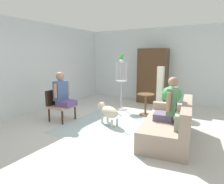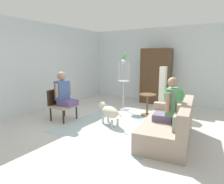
% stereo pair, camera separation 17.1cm
% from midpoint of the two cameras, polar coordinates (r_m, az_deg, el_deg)
% --- Properties ---
extents(ground_plane, '(7.86, 7.86, 0.00)m').
position_cam_midpoint_polar(ground_plane, '(4.92, 2.78, -9.90)').
color(ground_plane, beige).
extents(back_wall, '(6.34, 0.12, 2.73)m').
position_cam_midpoint_polar(back_wall, '(7.72, 15.07, 7.43)').
color(back_wall, silver).
rests_on(back_wall, ground).
extents(left_wall, '(0.12, 7.15, 2.73)m').
position_cam_midpoint_polar(left_wall, '(6.76, -18.24, 6.93)').
color(left_wall, silver).
rests_on(left_wall, ground).
extents(area_rug, '(2.41, 2.34, 0.01)m').
position_cam_midpoint_polar(area_rug, '(4.94, 1.90, -9.78)').
color(area_rug, '#9EB2B7').
rests_on(area_rug, ground).
extents(couch, '(1.12, 1.94, 0.80)m').
position_cam_midpoint_polar(couch, '(4.29, 17.39, -9.51)').
color(couch, gray).
rests_on(couch, ground).
extents(armchair, '(0.56, 0.61, 0.82)m').
position_cam_midpoint_polar(armchair, '(5.50, -13.74, -2.79)').
color(armchair, black).
rests_on(armchair, ground).
extents(person_on_couch, '(0.48, 0.53, 0.89)m').
position_cam_midpoint_polar(person_on_couch, '(4.13, 17.21, -3.29)').
color(person_on_couch, '#605270').
extents(person_on_armchair, '(0.50, 0.55, 0.88)m').
position_cam_midpoint_polar(person_on_armchair, '(5.34, -12.74, -0.04)').
color(person_on_armchair, '#5C457A').
extents(round_end_table, '(0.49, 0.49, 0.63)m').
position_cam_midpoint_polar(round_end_table, '(5.79, 10.95, -3.07)').
color(round_end_table, brown).
rests_on(round_end_table, ground).
extents(dog, '(0.86, 0.49, 0.54)m').
position_cam_midpoint_polar(dog, '(4.99, 0.10, -5.58)').
color(dog, beige).
rests_on(dog, ground).
extents(bird_cage_stand, '(0.37, 0.37, 1.60)m').
position_cam_midpoint_polar(bird_cage_stand, '(6.32, 4.07, 1.80)').
color(bird_cage_stand, silver).
rests_on(bird_cage_stand, ground).
extents(parrot, '(0.17, 0.10, 0.18)m').
position_cam_midpoint_polar(parrot, '(6.25, 4.30, 10.13)').
color(parrot, green).
rests_on(parrot, bird_cage_stand).
extents(potted_plant, '(0.54, 0.54, 0.87)m').
position_cam_midpoint_polar(potted_plant, '(5.86, 18.10, -1.27)').
color(potted_plant, '#996047').
rests_on(potted_plant, ground).
extents(column_lamp, '(0.20, 0.20, 1.39)m').
position_cam_midpoint_polar(column_lamp, '(6.18, 15.07, 0.54)').
color(column_lamp, '#4C4742').
rests_on(column_lamp, ground).
extents(armoire_cabinet, '(1.02, 0.56, 1.97)m').
position_cam_midpoint_polar(armoire_cabinet, '(7.39, 13.16, 4.44)').
color(armoire_cabinet, '#4C331E').
rests_on(armoire_cabinet, ground).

